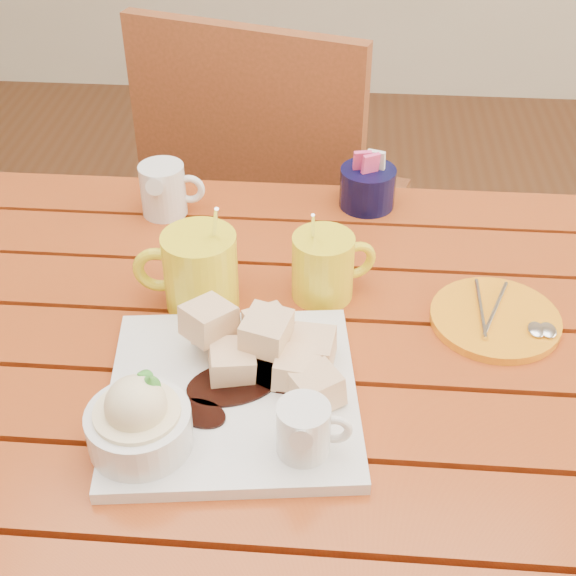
# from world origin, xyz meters

# --- Properties ---
(table) EXTENTS (1.20, 0.79, 0.75)m
(table) POSITION_xyz_m (0.00, 0.00, 0.64)
(table) COLOR #953113
(table) RESTS_ON ground
(dessert_plate) EXTENTS (0.31, 0.31, 0.11)m
(dessert_plate) POSITION_xyz_m (-0.02, -0.12, 0.78)
(dessert_plate) COLOR white
(dessert_plate) RESTS_ON table
(coffee_mug_left) EXTENTS (0.13, 0.09, 0.16)m
(coffee_mug_left) POSITION_xyz_m (-0.07, 0.08, 0.80)
(coffee_mug_left) COLOR yellow
(coffee_mug_left) RESTS_ON table
(coffee_mug_right) EXTENTS (0.11, 0.08, 0.13)m
(coffee_mug_right) POSITION_xyz_m (0.09, 0.11, 0.80)
(coffee_mug_right) COLOR yellow
(coffee_mug_right) RESTS_ON table
(cream_pitcher) EXTENTS (0.10, 0.08, 0.08)m
(cream_pitcher) POSITION_xyz_m (-0.16, 0.29, 0.79)
(cream_pitcher) COLOR white
(cream_pitcher) RESTS_ON table
(sugar_caddy) EXTENTS (0.08, 0.08, 0.09)m
(sugar_caddy) POSITION_xyz_m (0.14, 0.34, 0.78)
(sugar_caddy) COLOR black
(sugar_caddy) RESTS_ON table
(orange_saucer) EXTENTS (0.16, 0.16, 0.02)m
(orange_saucer) POSITION_xyz_m (0.30, 0.07, 0.76)
(orange_saucer) COLOR orange
(orange_saucer) RESTS_ON table
(chair_far) EXTENTS (0.55, 0.55, 0.94)m
(chair_far) POSITION_xyz_m (-0.04, 0.69, 0.53)
(chair_far) COLOR brown
(chair_far) RESTS_ON ground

